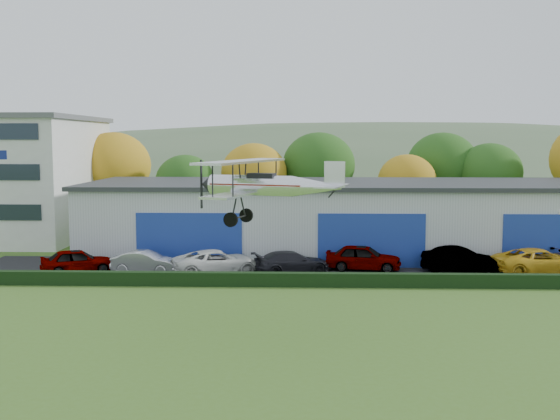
{
  "coord_description": "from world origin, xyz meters",
  "views": [
    {
      "loc": [
        0.5,
        -21.96,
        8.39
      ],
      "look_at": [
        -0.6,
        10.5,
        5.01
      ],
      "focal_mm": 43.38,
      "sensor_mm": 36.0,
      "label": 1
    }
  ],
  "objects_px": {
    "car_0": "(77,261)",
    "car_6": "(540,262)",
    "car_1": "(146,262)",
    "car_4": "(363,257)",
    "biplane": "(263,183)",
    "car_5": "(460,260)",
    "car_2": "(218,262)",
    "car_3": "(291,262)",
    "hangar": "(363,217)"
  },
  "relations": [
    {
      "from": "hangar",
      "to": "car_2",
      "type": "relative_size",
      "value": 7.39
    },
    {
      "from": "hangar",
      "to": "car_0",
      "type": "xyz_separation_m",
      "value": [
        -18.67,
        -8.47,
        -1.84
      ]
    },
    {
      "from": "car_4",
      "to": "car_6",
      "type": "distance_m",
      "value": 10.93
    },
    {
      "from": "car_1",
      "to": "car_3",
      "type": "distance_m",
      "value": 9.15
    },
    {
      "from": "car_5",
      "to": "biplane",
      "type": "height_order",
      "value": "biplane"
    },
    {
      "from": "car_0",
      "to": "car_2",
      "type": "xyz_separation_m",
      "value": [
        8.88,
        -0.17,
        0.0
      ]
    },
    {
      "from": "hangar",
      "to": "car_4",
      "type": "xyz_separation_m",
      "value": [
        -0.6,
        -6.94,
        -1.78
      ]
    },
    {
      "from": "car_1",
      "to": "car_5",
      "type": "height_order",
      "value": "car_5"
    },
    {
      "from": "car_4",
      "to": "car_5",
      "type": "relative_size",
      "value": 1.01
    },
    {
      "from": "car_1",
      "to": "biplane",
      "type": "relative_size",
      "value": 0.57
    },
    {
      "from": "hangar",
      "to": "car_6",
      "type": "relative_size",
      "value": 6.99
    },
    {
      "from": "car_1",
      "to": "car_5",
      "type": "xyz_separation_m",
      "value": [
        19.79,
        1.01,
        0.09
      ]
    },
    {
      "from": "car_3",
      "to": "biplane",
      "type": "bearing_deg",
      "value": 153.67
    },
    {
      "from": "car_1",
      "to": "car_3",
      "type": "bearing_deg",
      "value": -81.0
    },
    {
      "from": "car_5",
      "to": "car_0",
      "type": "bearing_deg",
      "value": 105.64
    },
    {
      "from": "biplane",
      "to": "car_4",
      "type": "bearing_deg",
      "value": 86.0
    },
    {
      "from": "car_6",
      "to": "car_2",
      "type": "bearing_deg",
      "value": 82.19
    },
    {
      "from": "car_3",
      "to": "biplane",
      "type": "height_order",
      "value": "biplane"
    },
    {
      "from": "car_4",
      "to": "biplane",
      "type": "bearing_deg",
      "value": 167.79
    },
    {
      "from": "car_0",
      "to": "car_1",
      "type": "bearing_deg",
      "value": -113.16
    },
    {
      "from": "car_5",
      "to": "biplane",
      "type": "xyz_separation_m",
      "value": [
        -11.62,
        -13.85,
        5.7
      ]
    },
    {
      "from": "car_3",
      "to": "biplane",
      "type": "distance_m",
      "value": 14.3
    },
    {
      "from": "car_4",
      "to": "car_5",
      "type": "height_order",
      "value": "car_4"
    },
    {
      "from": "hangar",
      "to": "car_3",
      "type": "height_order",
      "value": "hangar"
    },
    {
      "from": "car_4",
      "to": "biplane",
      "type": "height_order",
      "value": "biplane"
    },
    {
      "from": "biplane",
      "to": "hangar",
      "type": "bearing_deg",
      "value": 91.1
    },
    {
      "from": "hangar",
      "to": "car_1",
      "type": "bearing_deg",
      "value": -149.66
    },
    {
      "from": "car_0",
      "to": "car_6",
      "type": "bearing_deg",
      "value": -113.19
    },
    {
      "from": "car_1",
      "to": "car_5",
      "type": "relative_size",
      "value": 0.89
    },
    {
      "from": "car_0",
      "to": "car_6",
      "type": "height_order",
      "value": "car_6"
    },
    {
      "from": "car_2",
      "to": "car_6",
      "type": "bearing_deg",
      "value": -109.22
    },
    {
      "from": "car_5",
      "to": "car_6",
      "type": "height_order",
      "value": "car_6"
    },
    {
      "from": "car_2",
      "to": "car_6",
      "type": "distance_m",
      "value": 20.08
    },
    {
      "from": "car_2",
      "to": "car_3",
      "type": "distance_m",
      "value": 4.61
    },
    {
      "from": "car_4",
      "to": "car_6",
      "type": "height_order",
      "value": "car_4"
    },
    {
      "from": "car_5",
      "to": "car_6",
      "type": "xyz_separation_m",
      "value": [
        4.84,
        -0.6,
        0.02
      ]
    },
    {
      "from": "car_2",
      "to": "car_4",
      "type": "relative_size",
      "value": 1.14
    },
    {
      "from": "car_1",
      "to": "car_5",
      "type": "distance_m",
      "value": 19.81
    },
    {
      "from": "car_3",
      "to": "car_5",
      "type": "relative_size",
      "value": 1.01
    },
    {
      "from": "hangar",
      "to": "car_6",
      "type": "distance_m",
      "value": 13.14
    },
    {
      "from": "car_3",
      "to": "car_2",
      "type": "bearing_deg",
      "value": 73.64
    },
    {
      "from": "car_0",
      "to": "car_6",
      "type": "xyz_separation_m",
      "value": [
        28.94,
        0.49,
        0.04
      ]
    },
    {
      "from": "car_1",
      "to": "car_4",
      "type": "distance_m",
      "value": 13.83
    },
    {
      "from": "car_6",
      "to": "car_1",
      "type": "bearing_deg",
      "value": 81.27
    },
    {
      "from": "car_0",
      "to": "car_3",
      "type": "relative_size",
      "value": 0.92
    },
    {
      "from": "car_1",
      "to": "hangar",
      "type": "bearing_deg",
      "value": -51.99
    },
    {
      "from": "car_0",
      "to": "car_4",
      "type": "height_order",
      "value": "car_4"
    },
    {
      "from": "hangar",
      "to": "car_5",
      "type": "bearing_deg",
      "value": -53.64
    },
    {
      "from": "car_0",
      "to": "car_1",
      "type": "xyz_separation_m",
      "value": [
        4.32,
        0.07,
        -0.06
      ]
    },
    {
      "from": "biplane",
      "to": "car_0",
      "type": "bearing_deg",
      "value": 151.72
    }
  ]
}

